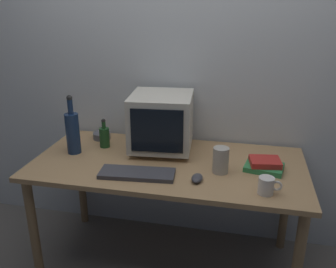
{
  "coord_description": "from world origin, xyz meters",
  "views": [
    {
      "loc": [
        0.42,
        -1.94,
        1.69
      ],
      "look_at": [
        0.0,
        0.0,
        0.93
      ],
      "focal_mm": 38.63,
      "sensor_mm": 36.0,
      "label": 1
    }
  ],
  "objects": [
    {
      "name": "ground_plane",
      "position": [
        0.0,
        0.0,
        0.0
      ],
      "size": [
        6.0,
        6.0,
        0.0
      ],
      "primitive_type": "plane",
      "color": "slate"
    },
    {
      "name": "crt_monitor",
      "position": [
        -0.08,
        0.17,
        0.94
      ],
      "size": [
        0.41,
        0.42,
        0.37
      ],
      "color": "beige",
      "rests_on": "desk"
    },
    {
      "name": "computer_mouse",
      "position": [
        0.21,
        -0.21,
        0.77
      ],
      "size": [
        0.06,
        0.1,
        0.04
      ],
      "primitive_type": "ellipsoid",
      "rotation": [
        0.0,
        0.0,
        -0.04
      ],
      "color": "#3F3F47",
      "rests_on": "desk"
    },
    {
      "name": "keyboard",
      "position": [
        -0.13,
        -0.21,
        0.76
      ],
      "size": [
        0.43,
        0.19,
        0.02
      ],
      "primitive_type": "cube",
      "rotation": [
        0.0,
        0.0,
        0.09
      ],
      "color": "#3F3F47",
      "rests_on": "desk"
    },
    {
      "name": "metal_canister",
      "position": [
        0.32,
        -0.07,
        0.83
      ],
      "size": [
        0.09,
        0.09,
        0.15
      ],
      "primitive_type": "cylinder",
      "color": "#B7B2A8",
      "rests_on": "desk"
    },
    {
      "name": "cd_spindle",
      "position": [
        -0.54,
        0.27,
        0.77
      ],
      "size": [
        0.12,
        0.12,
        0.04
      ],
      "primitive_type": "cylinder",
      "color": "#595B66",
      "rests_on": "desk"
    },
    {
      "name": "book_stack",
      "position": [
        0.57,
        0.02,
        0.78
      ],
      "size": [
        0.24,
        0.19,
        0.06
      ],
      "color": "#33894C",
      "rests_on": "desk"
    },
    {
      "name": "bottle_short",
      "position": [
        -0.46,
        0.14,
        0.82
      ],
      "size": [
        0.07,
        0.07,
        0.2
      ],
      "color": "#1E4C23",
      "rests_on": "desk"
    },
    {
      "name": "desk",
      "position": [
        0.0,
        0.0,
        0.66
      ],
      "size": [
        1.63,
        0.78,
        0.75
      ],
      "color": "tan",
      "rests_on": "ground"
    },
    {
      "name": "mug",
      "position": [
        0.57,
        -0.26,
        0.8
      ],
      "size": [
        0.12,
        0.08,
        0.09
      ],
      "color": "white",
      "rests_on": "desk"
    },
    {
      "name": "bottle_tall",
      "position": [
        -0.62,
        0.01,
        0.89
      ],
      "size": [
        0.09,
        0.09,
        0.38
      ],
      "color": "navy",
      "rests_on": "desk"
    },
    {
      "name": "back_wall",
      "position": [
        0.0,
        0.45,
        1.25
      ],
      "size": [
        4.0,
        0.08,
        2.5
      ],
      "primitive_type": "cube",
      "color": "silver",
      "rests_on": "ground"
    }
  ]
}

